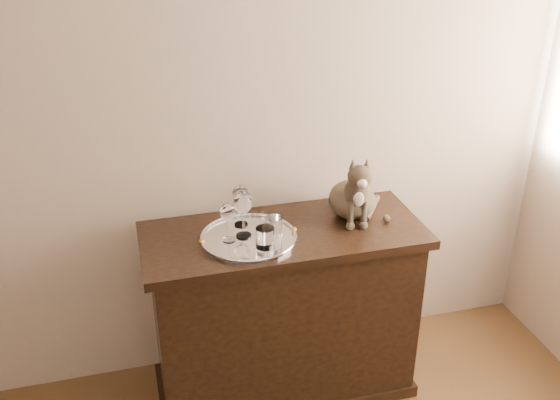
% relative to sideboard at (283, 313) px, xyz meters
% --- Properties ---
extents(wall_back, '(4.00, 0.10, 2.70)m').
position_rel_sideboard_xyz_m(wall_back, '(-0.60, 0.31, 0.93)').
color(wall_back, tan).
rests_on(wall_back, ground).
extents(sideboard, '(1.20, 0.50, 0.85)m').
position_rel_sideboard_xyz_m(sideboard, '(0.00, 0.00, 0.00)').
color(sideboard, black).
rests_on(sideboard, ground).
extents(tray, '(0.40, 0.40, 0.01)m').
position_rel_sideboard_xyz_m(tray, '(-0.16, -0.03, 0.43)').
color(tray, white).
rests_on(tray, sideboard).
extents(wine_glass_b, '(0.07, 0.07, 0.18)m').
position_rel_sideboard_xyz_m(wine_glass_b, '(-0.16, 0.09, 0.53)').
color(wine_glass_b, silver).
rests_on(wine_glass_b, tray).
extents(wine_glass_c, '(0.06, 0.06, 0.17)m').
position_rel_sideboard_xyz_m(wine_glass_c, '(-0.24, -0.03, 0.52)').
color(wine_glass_c, silver).
rests_on(wine_glass_c, tray).
extents(wine_glass_d, '(0.08, 0.08, 0.20)m').
position_rel_sideboard_xyz_m(wine_glass_d, '(-0.17, -0.01, 0.54)').
color(wine_glass_d, white).
rests_on(wine_glass_d, tray).
extents(tumbler_a, '(0.08, 0.08, 0.09)m').
position_rel_sideboard_xyz_m(tumbler_a, '(-0.11, -0.12, 0.48)').
color(tumbler_a, white).
rests_on(tumbler_a, tray).
extents(tumbler_c, '(0.07, 0.07, 0.08)m').
position_rel_sideboard_xyz_m(tumbler_c, '(-0.05, -0.03, 0.47)').
color(tumbler_c, silver).
rests_on(tumbler_c, tray).
extents(cat, '(0.35, 0.34, 0.31)m').
position_rel_sideboard_xyz_m(cat, '(0.33, 0.06, 0.58)').
color(cat, '#48392B').
rests_on(cat, sideboard).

